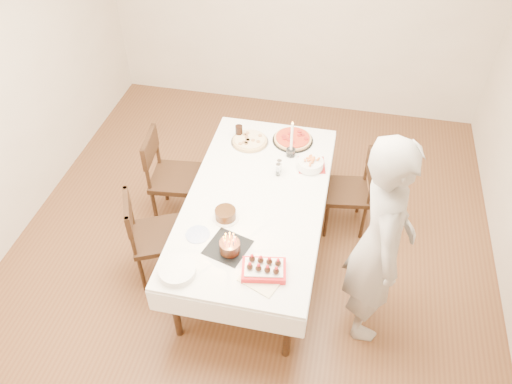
% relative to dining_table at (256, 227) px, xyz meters
% --- Properties ---
extents(floor, '(5.00, 5.00, 0.00)m').
position_rel_dining_table_xyz_m(floor, '(-0.06, 0.11, -0.38)').
color(floor, '#57331E').
rests_on(floor, ground).
extents(wall_back, '(4.50, 0.04, 2.70)m').
position_rel_dining_table_xyz_m(wall_back, '(-0.06, 2.61, 0.98)').
color(wall_back, beige).
rests_on(wall_back, floor).
extents(dining_table, '(1.55, 2.33, 0.75)m').
position_rel_dining_table_xyz_m(dining_table, '(0.00, 0.00, 0.00)').
color(dining_table, white).
rests_on(dining_table, floor).
extents(chair_right_savory, '(0.50, 0.50, 0.87)m').
position_rel_dining_table_xyz_m(chair_right_savory, '(0.75, 0.57, 0.06)').
color(chair_right_savory, '#321C10').
rests_on(chair_right_savory, floor).
extents(chair_left_savory, '(0.55, 0.55, 0.97)m').
position_rel_dining_table_xyz_m(chair_left_savory, '(-0.85, 0.36, 0.11)').
color(chair_left_savory, '#321C10').
rests_on(chair_left_savory, floor).
extents(chair_left_dessert, '(0.63, 0.63, 0.92)m').
position_rel_dining_table_xyz_m(chair_left_dessert, '(-0.78, -0.35, 0.09)').
color(chair_left_dessert, '#321C10').
rests_on(chair_left_dessert, floor).
extents(person, '(0.51, 0.72, 1.87)m').
position_rel_dining_table_xyz_m(person, '(1.01, -0.46, 0.56)').
color(person, '#A8A29E').
rests_on(person, floor).
extents(pizza_white, '(0.45, 0.45, 0.04)m').
position_rel_dining_table_xyz_m(pizza_white, '(-0.21, 0.71, 0.40)').
color(pizza_white, beige).
rests_on(pizza_white, dining_table).
extents(pizza_pepperoni, '(0.48, 0.48, 0.04)m').
position_rel_dining_table_xyz_m(pizza_pepperoni, '(0.18, 0.83, 0.40)').
color(pizza_pepperoni, red).
rests_on(pizza_pepperoni, dining_table).
extents(red_placemat, '(0.28, 0.28, 0.01)m').
position_rel_dining_table_xyz_m(red_placemat, '(0.40, 0.51, 0.38)').
color(red_placemat, '#B21E1E').
rests_on(red_placemat, dining_table).
extents(pasta_bowl, '(0.29, 0.29, 0.07)m').
position_rel_dining_table_xyz_m(pasta_bowl, '(0.39, 0.47, 0.42)').
color(pasta_bowl, white).
rests_on(pasta_bowl, dining_table).
extents(taper_candle, '(0.11, 0.11, 0.38)m').
position_rel_dining_table_xyz_m(taper_candle, '(0.20, 0.61, 0.57)').
color(taper_candle, white).
rests_on(taper_candle, dining_table).
extents(shaker_pair, '(0.12, 0.12, 0.12)m').
position_rel_dining_table_xyz_m(shaker_pair, '(0.13, 0.32, 0.44)').
color(shaker_pair, white).
rests_on(shaker_pair, dining_table).
extents(cola_glass, '(0.07, 0.07, 0.13)m').
position_rel_dining_table_xyz_m(cola_glass, '(-0.33, 0.78, 0.44)').
color(cola_glass, black).
rests_on(cola_glass, dining_table).
extents(layer_cake, '(0.26, 0.26, 0.09)m').
position_rel_dining_table_xyz_m(layer_cake, '(-0.19, -0.29, 0.42)').
color(layer_cake, '#381F0E').
rests_on(layer_cake, dining_table).
extents(cake_board, '(0.37, 0.37, 0.01)m').
position_rel_dining_table_xyz_m(cake_board, '(-0.10, -0.58, 0.38)').
color(cake_board, black).
rests_on(cake_board, dining_table).
extents(birthday_cake, '(0.18, 0.18, 0.15)m').
position_rel_dining_table_xyz_m(birthday_cake, '(-0.07, -0.61, 0.46)').
color(birthday_cake, '#3B2110').
rests_on(birthday_cake, dining_table).
extents(strawberry_box, '(0.35, 0.26, 0.08)m').
position_rel_dining_table_xyz_m(strawberry_box, '(0.22, -0.75, 0.41)').
color(strawberry_box, red).
rests_on(strawberry_box, dining_table).
extents(box_lid, '(0.33, 0.28, 0.02)m').
position_rel_dining_table_xyz_m(box_lid, '(0.20, -0.83, 0.38)').
color(box_lid, beige).
rests_on(box_lid, dining_table).
extents(plate_stack, '(0.35, 0.35, 0.06)m').
position_rel_dining_table_xyz_m(plate_stack, '(-0.39, -0.89, 0.40)').
color(plate_stack, white).
rests_on(plate_stack, dining_table).
extents(china_plate, '(0.24, 0.24, 0.01)m').
position_rel_dining_table_xyz_m(china_plate, '(-0.36, -0.50, 0.38)').
color(china_plate, white).
rests_on(china_plate, dining_table).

